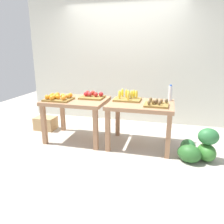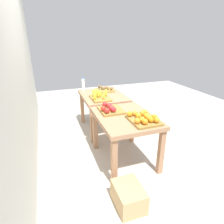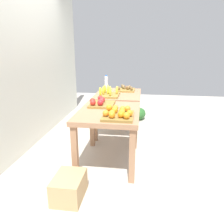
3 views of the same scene
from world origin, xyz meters
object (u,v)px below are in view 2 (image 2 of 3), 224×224
object	(u,v)px
apple_bin	(110,109)
banana_crate	(99,97)
cardboard_produce_box	(129,196)
water_bottle	(83,84)
orange_bin	(144,118)
display_table_left	(125,123)
display_table_right	(103,100)
watermelon_pile	(104,105)
kiwi_bin	(105,89)

from	to	relation	value
apple_bin	banana_crate	xyz separation A→B (m)	(0.64, -0.02, 0.01)
apple_bin	cardboard_produce_box	world-z (taller)	apple_bin
water_bottle	cardboard_produce_box	world-z (taller)	water_bottle
orange_bin	apple_bin	size ratio (longest dim) A/B	1.09
orange_bin	cardboard_produce_box	bearing A→B (deg)	141.67
display_table_left	orange_bin	xyz separation A→B (m)	(-0.26, -0.15, 0.15)
cardboard_produce_box	apple_bin	bearing A→B (deg)	-7.64
display_table_right	orange_bin	bearing A→B (deg)	-173.59
display_table_left	display_table_right	size ratio (longest dim) A/B	1.00
display_table_left	orange_bin	distance (m)	0.34
water_bottle	watermelon_pile	distance (m)	0.99
cardboard_produce_box	water_bottle	bearing A→B (deg)	-0.20
orange_bin	water_bottle	bearing A→B (deg)	13.76
display_table_right	cardboard_produce_box	distance (m)	2.04
display_table_right	display_table_left	bearing A→B (deg)	180.00
water_bottle	apple_bin	bearing A→B (deg)	-174.21
display_table_left	display_table_right	bearing A→B (deg)	0.00
display_table_left	apple_bin	xyz separation A→B (m)	(0.24, 0.16, 0.15)
kiwi_bin	water_bottle	distance (m)	0.46
banana_crate	cardboard_produce_box	bearing A→B (deg)	174.53
display_table_right	watermelon_pile	bearing A→B (deg)	-17.25
apple_bin	kiwi_bin	size ratio (longest dim) A/B	1.11
orange_bin	cardboard_produce_box	world-z (taller)	orange_bin
display_table_right	kiwi_bin	bearing A→B (deg)	-25.36
apple_bin	cardboard_produce_box	size ratio (longest dim) A/B	1.01
display_table_right	watermelon_pile	world-z (taller)	display_table_right
apple_bin	kiwi_bin	bearing A→B (deg)	-13.66
display_table_left	apple_bin	size ratio (longest dim) A/B	2.59
kiwi_bin	cardboard_produce_box	world-z (taller)	kiwi_bin
kiwi_bin	display_table_right	bearing A→B (deg)	154.64
apple_bin	watermelon_pile	bearing A→B (deg)	-13.72
display_table_left	cardboard_produce_box	xyz separation A→B (m)	(-0.83, 0.30, -0.50)
watermelon_pile	cardboard_produce_box	size ratio (longest dim) A/B	1.57
display_table_left	banana_crate	distance (m)	0.90
orange_bin	kiwi_bin	xyz separation A→B (m)	(1.63, 0.04, -0.01)
orange_bin	banana_crate	bearing A→B (deg)	14.38
banana_crate	watermelon_pile	distance (m)	1.35
display_table_left	water_bottle	size ratio (longest dim) A/B	3.87
water_bottle	cardboard_produce_box	xyz separation A→B (m)	(-2.40, 0.01, -0.74)
display_table_left	apple_bin	bearing A→B (deg)	33.61
cardboard_produce_box	display_table_left	bearing A→B (deg)	-19.85
orange_bin	apple_bin	bearing A→B (deg)	32.33
banana_crate	orange_bin	bearing A→B (deg)	-165.62
display_table_left	banana_crate	size ratio (longest dim) A/B	2.36
apple_bin	kiwi_bin	world-z (taller)	apple_bin
display_table_right	kiwi_bin	distance (m)	0.31
display_table_left	orange_bin	world-z (taller)	orange_bin
apple_bin	water_bottle	world-z (taller)	water_bottle
watermelon_pile	apple_bin	bearing A→B (deg)	166.28
water_bottle	cardboard_produce_box	distance (m)	2.51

